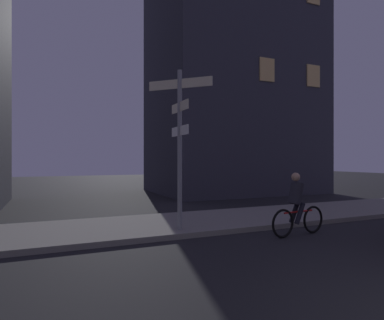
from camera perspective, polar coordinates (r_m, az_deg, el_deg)
sidewalk_kerb at (r=10.10m, az=2.04°, el=-10.62°), size 40.00×3.10×0.14m
signpost at (r=8.44m, az=-2.14°, el=4.42°), size 1.26×1.26×4.10m
cyclist at (r=8.86m, az=17.80°, el=-7.69°), size 1.82×0.37×1.61m
building_right_block at (r=21.92m, az=7.10°, el=23.43°), size 9.29×6.86×21.28m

